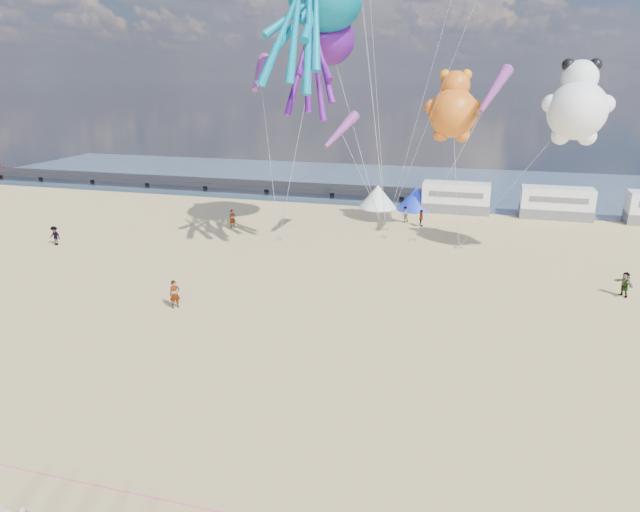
{
  "coord_description": "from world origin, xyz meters",
  "views": [
    {
      "loc": [
        8.14,
        -18.31,
        13.13
      ],
      "look_at": [
        1.29,
        6.0,
        5.19
      ],
      "focal_mm": 32.0,
      "sensor_mm": 36.0,
      "label": 1
    }
  ],
  "objects_px": {
    "beachgoer_2": "(55,236)",
    "kite_octopus_purple": "(329,40)",
    "motorhome_0": "(456,198)",
    "kite_teddy_orange": "(453,113)",
    "windsock_mid": "(494,90)",
    "beachgoer_4": "(625,284)",
    "kite_panda": "(577,111)",
    "beachgoer_3": "(421,218)",
    "motorhome_1": "(556,203)",
    "sandbag_d": "(413,240)",
    "sandbag_e": "(386,229)",
    "sandbag_a": "(279,239)",
    "windsock_right": "(340,131)",
    "windsock_left": "(260,74)",
    "tent_blue": "(416,198)",
    "beachgoer_5": "(233,219)",
    "sandbag_b": "(383,237)",
    "beachgoer_1": "(405,214)",
    "tent_white": "(378,196)",
    "standing_person": "(175,294)",
    "sandbag_c": "(459,247)"
  },
  "relations": [
    {
      "from": "kite_teddy_orange",
      "to": "windsock_mid",
      "type": "relative_size",
      "value": 1.0
    },
    {
      "from": "beachgoer_4",
      "to": "windsock_right",
      "type": "distance_m",
      "value": 22.61
    },
    {
      "from": "beachgoer_1",
      "to": "beachgoer_3",
      "type": "bearing_deg",
      "value": 92.06
    },
    {
      "from": "beachgoer_2",
      "to": "beachgoer_3",
      "type": "distance_m",
      "value": 31.52
    },
    {
      "from": "beachgoer_2",
      "to": "windsock_left",
      "type": "height_order",
      "value": "windsock_left"
    },
    {
      "from": "beachgoer_4",
      "to": "kite_teddy_orange",
      "type": "relative_size",
      "value": 0.24
    },
    {
      "from": "sandbag_c",
      "to": "kite_teddy_orange",
      "type": "distance_m",
      "value": 10.94
    },
    {
      "from": "windsock_left",
      "to": "sandbag_a",
      "type": "bearing_deg",
      "value": -44.59
    },
    {
      "from": "kite_panda",
      "to": "windsock_mid",
      "type": "bearing_deg",
      "value": 135.22
    },
    {
      "from": "tent_white",
      "to": "sandbag_d",
      "type": "relative_size",
      "value": 8.0
    },
    {
      "from": "beachgoer_5",
      "to": "sandbag_d",
      "type": "relative_size",
      "value": 3.38
    },
    {
      "from": "sandbag_a",
      "to": "motorhome_0",
      "type": "bearing_deg",
      "value": 47.37
    },
    {
      "from": "sandbag_d",
      "to": "sandbag_e",
      "type": "bearing_deg",
      "value": 135.72
    },
    {
      "from": "motorhome_1",
      "to": "windsock_left",
      "type": "relative_size",
      "value": 0.96
    },
    {
      "from": "windsock_mid",
      "to": "beachgoer_3",
      "type": "bearing_deg",
      "value": 152.22
    },
    {
      "from": "sandbag_d",
      "to": "windsock_right",
      "type": "distance_m",
      "value": 11.04
    },
    {
      "from": "kite_panda",
      "to": "kite_teddy_orange",
      "type": "relative_size",
      "value": 0.99
    },
    {
      "from": "motorhome_1",
      "to": "tent_blue",
      "type": "height_order",
      "value": "motorhome_1"
    },
    {
      "from": "tent_blue",
      "to": "kite_octopus_purple",
      "type": "relative_size",
      "value": 0.4
    },
    {
      "from": "sandbag_e",
      "to": "windsock_mid",
      "type": "bearing_deg",
      "value": -18.71
    },
    {
      "from": "motorhome_1",
      "to": "sandbag_c",
      "type": "bearing_deg",
      "value": -122.83
    },
    {
      "from": "kite_teddy_orange",
      "to": "windsock_left",
      "type": "bearing_deg",
      "value": -146.07
    },
    {
      "from": "sandbag_d",
      "to": "windsock_mid",
      "type": "distance_m",
      "value": 13.29
    },
    {
      "from": "beachgoer_1",
      "to": "standing_person",
      "type": "bearing_deg",
      "value": 13.8
    },
    {
      "from": "beachgoer_2",
      "to": "windsock_right",
      "type": "xyz_separation_m",
      "value": [
        22.25,
        6.61,
        8.37
      ]
    },
    {
      "from": "tent_white",
      "to": "sandbag_d",
      "type": "height_order",
      "value": "tent_white"
    },
    {
      "from": "beachgoer_5",
      "to": "sandbag_d",
      "type": "height_order",
      "value": "beachgoer_5"
    },
    {
      "from": "motorhome_0",
      "to": "beachgoer_1",
      "type": "xyz_separation_m",
      "value": [
        -4.39,
        -5.67,
        -0.74
      ]
    },
    {
      "from": "beachgoer_2",
      "to": "windsock_mid",
      "type": "height_order",
      "value": "windsock_mid"
    },
    {
      "from": "windsock_mid",
      "to": "motorhome_0",
      "type": "bearing_deg",
      "value": 118.75
    },
    {
      "from": "sandbag_b",
      "to": "kite_teddy_orange",
      "type": "bearing_deg",
      "value": 23.81
    },
    {
      "from": "kite_octopus_purple",
      "to": "kite_panda",
      "type": "xyz_separation_m",
      "value": [
        17.95,
        -2.58,
        -4.91
      ]
    },
    {
      "from": "tent_blue",
      "to": "sandbag_d",
      "type": "xyz_separation_m",
      "value": [
        1.21,
        -11.93,
        -1.09
      ]
    },
    {
      "from": "motorhome_1",
      "to": "kite_teddy_orange",
      "type": "xyz_separation_m",
      "value": [
        -9.88,
        -9.58,
        8.85
      ]
    },
    {
      "from": "sandbag_a",
      "to": "windsock_right",
      "type": "xyz_separation_m",
      "value": [
        5.13,
        0.36,
        9.05
      ]
    },
    {
      "from": "motorhome_0",
      "to": "kite_teddy_orange",
      "type": "xyz_separation_m",
      "value": [
        -0.38,
        -9.58,
        8.85
      ]
    },
    {
      "from": "beachgoer_2",
      "to": "beachgoer_4",
      "type": "relative_size",
      "value": 1.0
    },
    {
      "from": "kite_octopus_purple",
      "to": "windsock_mid",
      "type": "xyz_separation_m",
      "value": [
        12.54,
        1.01,
        -3.67
      ]
    },
    {
      "from": "motorhome_1",
      "to": "sandbag_d",
      "type": "bearing_deg",
      "value": -135.85
    },
    {
      "from": "beachgoer_1",
      "to": "sandbag_d",
      "type": "relative_size",
      "value": 3.04
    },
    {
      "from": "beachgoer_2",
      "to": "kite_octopus_purple",
      "type": "xyz_separation_m",
      "value": [
        20.94,
        8.08,
        15.1
      ]
    },
    {
      "from": "sandbag_c",
      "to": "beachgoer_5",
      "type": "bearing_deg",
      "value": 176.66
    },
    {
      "from": "motorhome_1",
      "to": "sandbag_d",
      "type": "xyz_separation_m",
      "value": [
        -12.29,
        -11.93,
        -1.39
      ]
    },
    {
      "from": "beachgoer_5",
      "to": "windsock_left",
      "type": "height_order",
      "value": "windsock_left"
    },
    {
      "from": "motorhome_1",
      "to": "sandbag_e",
      "type": "distance_m",
      "value": 17.72
    },
    {
      "from": "sandbag_b",
      "to": "windsock_left",
      "type": "relative_size",
      "value": 0.07
    },
    {
      "from": "kite_teddy_orange",
      "to": "sandbag_a",
      "type": "bearing_deg",
      "value": -140.5
    },
    {
      "from": "tent_white",
      "to": "kite_octopus_purple",
      "type": "bearing_deg",
      "value": -98.17
    },
    {
      "from": "beachgoer_3",
      "to": "kite_teddy_orange",
      "type": "xyz_separation_m",
      "value": [
        2.35,
        -2.78,
        9.56
      ]
    },
    {
      "from": "beachgoer_4",
      "to": "kite_octopus_purple",
      "type": "height_order",
      "value": "kite_octopus_purple"
    }
  ]
}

